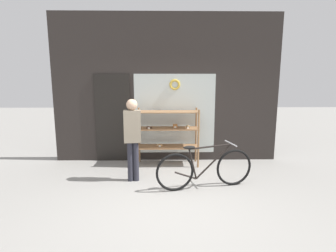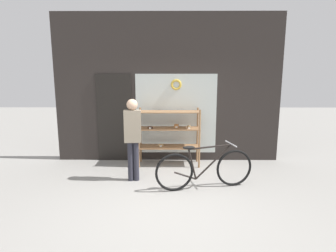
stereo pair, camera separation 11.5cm
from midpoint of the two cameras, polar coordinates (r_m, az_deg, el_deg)
ground_plane at (r=4.36m, az=-0.77°, el=-16.67°), size 30.00×30.00×0.00m
storefront_facade at (r=6.30m, az=-1.22°, el=7.67°), size 5.38×0.13×3.50m
display_case at (r=6.03m, az=-0.58°, el=-1.06°), size 1.41×0.49×1.32m
bicycle at (r=4.85m, az=7.36°, el=-9.16°), size 1.80×0.55×0.83m
pedestrian at (r=5.06m, az=-8.38°, el=-1.69°), size 0.34×0.21×1.61m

